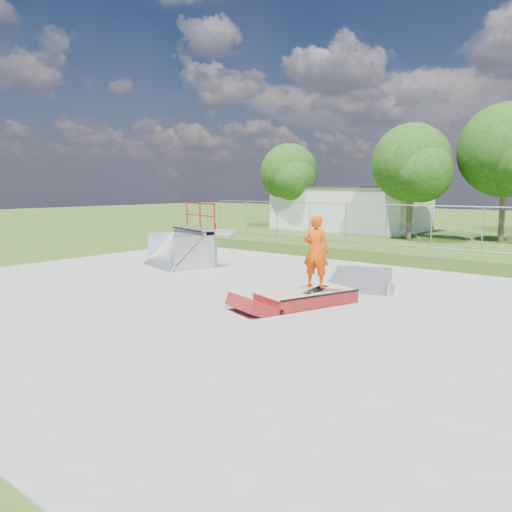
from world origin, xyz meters
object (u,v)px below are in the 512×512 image
(quarter_pipe, at_px, (178,235))
(flat_bank_ramp, at_px, (362,281))
(grind_box, at_px, (306,298))
(skater, at_px, (316,254))

(quarter_pipe, relative_size, flat_bank_ramp, 1.33)
(grind_box, xyz_separation_m, quarter_pipe, (-7.35, 2.21, 1.03))
(skater, bearing_deg, flat_bank_ramp, -102.35)
(flat_bank_ramp, height_order, skater, skater)
(grind_box, bearing_deg, quarter_pipe, -177.63)
(grind_box, relative_size, quarter_pipe, 1.15)
(quarter_pipe, distance_m, skater, 7.87)
(skater, bearing_deg, grind_box, 6.07)
(quarter_pipe, relative_size, skater, 1.30)
(quarter_pipe, height_order, skater, quarter_pipe)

